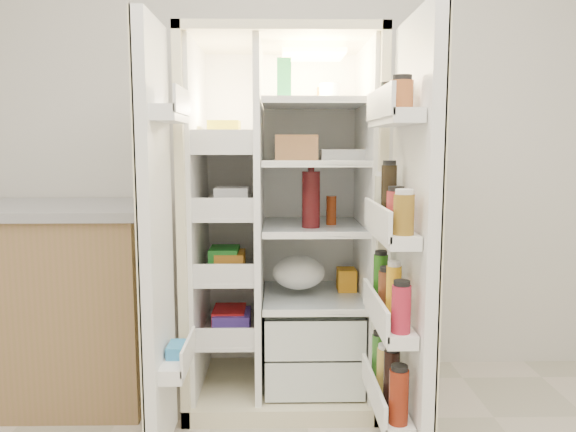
{
  "coord_description": "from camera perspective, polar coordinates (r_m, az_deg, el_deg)",
  "views": [
    {
      "loc": [
        -0.13,
        -1.09,
        1.28
      ],
      "look_at": [
        -0.09,
        1.25,
        0.98
      ],
      "focal_mm": 34.0,
      "sensor_mm": 36.0,
      "label": 1
    }
  ],
  "objects": [
    {
      "name": "wall_back",
      "position": [
        3.09,
        1.43,
        8.67
      ],
      "size": [
        4.0,
        0.02,
        2.7
      ],
      "primitive_type": "cube",
      "color": "silver",
      "rests_on": "floor"
    },
    {
      "name": "freezer_door",
      "position": [
        2.23,
        -13.53,
        -2.89
      ],
      "size": [
        0.15,
        0.4,
        1.72
      ],
      "color": "white",
      "rests_on": "floor"
    },
    {
      "name": "kitchen_counter",
      "position": [
        3.12,
        -26.05,
        -7.95
      ],
      "size": [
        1.36,
        0.72,
        0.99
      ],
      "color": "olive",
      "rests_on": "floor"
    },
    {
      "name": "fridge_door",
      "position": [
        2.15,
        12.44,
        -3.7
      ],
      "size": [
        0.17,
        0.58,
        1.72
      ],
      "color": "white",
      "rests_on": "floor"
    },
    {
      "name": "refrigerator",
      "position": [
        2.79,
        -0.34,
        -3.73
      ],
      "size": [
        0.92,
        0.7,
        1.8
      ],
      "color": "beige",
      "rests_on": "floor"
    }
  ]
}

